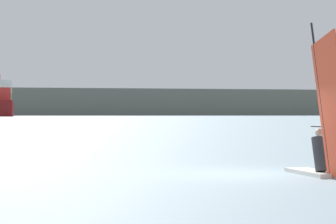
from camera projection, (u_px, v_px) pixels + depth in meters
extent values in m
plane|color=gray|center=(250.00, 174.00, 18.00)|extent=(4000.00, 4000.00, 0.00)
cube|color=white|center=(313.00, 173.00, 17.86)|extent=(1.37, 2.33, 0.12)
cylinder|color=black|center=(321.00, 96.00, 17.44)|extent=(0.40, 1.11, 4.24)
cube|color=#E54C2D|center=(331.00, 105.00, 16.86)|extent=(0.72, 2.14, 4.06)
cylinder|color=black|center=(323.00, 127.00, 17.32)|extent=(0.43, 1.27, 0.04)
cylinder|color=#2D2D33|center=(319.00, 154.00, 17.52)|extent=(0.48, 0.64, 1.02)
sphere|color=tan|center=(319.00, 132.00, 17.52)|extent=(0.22, 0.22, 0.22)
cube|color=#60665B|center=(219.00, 104.00, 1091.41)|extent=(975.15, 574.56, 38.05)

